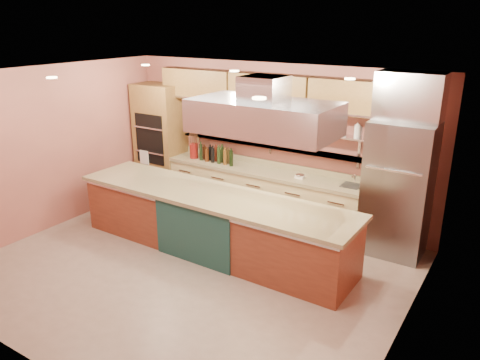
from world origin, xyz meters
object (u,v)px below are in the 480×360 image
Objects in this scene: island at (212,222)px; refrigerator at (397,189)px; green_canister at (235,117)px; flower_vase at (194,151)px; kitchen_scale at (300,176)px; copper_kettle at (211,115)px.

refrigerator is at bearing 32.21° from island.
flower_vase is at bearing -165.01° from green_canister.
copper_kettle is at bearing 173.02° from kitchen_scale.
refrigerator reaches higher than kitchen_scale.
kitchen_scale is (-1.64, 0.01, -0.08)m from refrigerator.
green_canister is (-3.10, 0.23, 0.75)m from refrigerator.
kitchen_scale is (0.79, 1.49, 0.49)m from island.
refrigerator is 14.16× the size of kitchen_scale.
island is at bearing -118.52° from kitchen_scale.
refrigerator reaches higher than green_canister.
green_canister reaches higher than kitchen_scale.
refrigerator reaches higher than island.
green_canister reaches higher than flower_vase.
refrigerator is 2.90m from island.
refrigerator is 3.72m from copper_kettle.
refrigerator is 3.92m from flower_vase.
kitchen_scale is 0.88× the size of copper_kettle.
island is 27.40× the size of copper_kettle.
flower_vase is 1.97× the size of kitchen_scale.
flower_vase reaches higher than kitchen_scale.
island is 26.79× the size of green_canister.
island is 2.20m from flower_vase.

